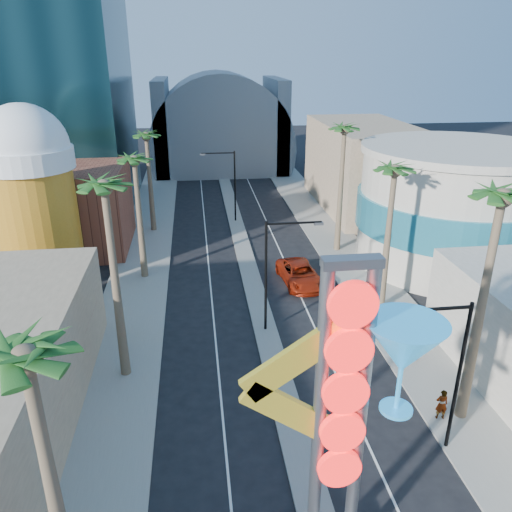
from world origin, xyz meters
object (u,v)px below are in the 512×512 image
(neon_sign, at_px, (365,405))
(pedestrian_b, at_px, (413,347))
(red_pickup, at_px, (300,274))
(pedestrian_a, at_px, (442,404))

(neon_sign, xyz_separation_m, pedestrian_b, (7.80, 12.38, -6.38))
(neon_sign, height_order, red_pickup, neon_sign)
(neon_sign, relative_size, pedestrian_b, 8.05)
(neon_sign, height_order, pedestrian_b, neon_sign)
(pedestrian_a, bearing_deg, red_pickup, -71.54)
(red_pickup, bearing_deg, neon_sign, -102.67)
(pedestrian_b, bearing_deg, pedestrian_a, 110.91)
(red_pickup, height_order, pedestrian_a, pedestrian_a)
(neon_sign, xyz_separation_m, red_pickup, (3.07, 24.16, -6.46))
(pedestrian_b, bearing_deg, neon_sign, 87.35)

